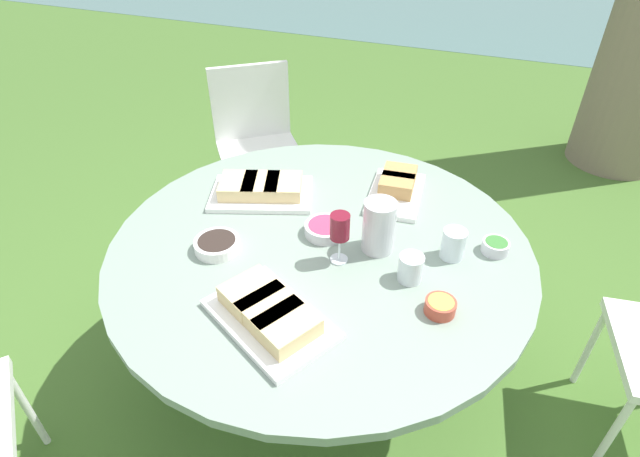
% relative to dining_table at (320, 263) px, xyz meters
% --- Properties ---
extents(ground_plane, '(40.00, 40.00, 0.00)m').
position_rel_dining_table_xyz_m(ground_plane, '(0.00, 0.00, -0.61)').
color(ground_plane, '#446B2B').
extents(river_strip, '(40.00, 4.22, 0.01)m').
position_rel_dining_table_xyz_m(river_strip, '(0.00, 6.68, -0.61)').
color(river_strip, '#4C706B').
rests_on(river_strip, ground_plane).
extents(dining_table, '(1.46, 1.46, 0.71)m').
position_rel_dining_table_xyz_m(dining_table, '(0.00, 0.00, 0.00)').
color(dining_table, '#4C4C51').
rests_on(dining_table, ground_plane).
extents(chair_near_right, '(0.61, 0.60, 0.89)m').
position_rel_dining_table_xyz_m(chair_near_right, '(-0.77, 0.98, -0.09)').
color(chair_near_right, white).
rests_on(chair_near_right, ground_plane).
extents(water_pitcher, '(0.12, 0.11, 0.19)m').
position_rel_dining_table_xyz_m(water_pitcher, '(0.20, 0.04, 0.19)').
color(water_pitcher, silver).
rests_on(water_pitcher, dining_table).
extents(wine_glass, '(0.06, 0.06, 0.18)m').
position_rel_dining_table_xyz_m(wine_glass, '(0.09, -0.07, 0.23)').
color(wine_glass, silver).
rests_on(wine_glass, dining_table).
extents(platter_bread_main, '(0.46, 0.37, 0.07)m').
position_rel_dining_table_xyz_m(platter_bread_main, '(-0.32, 0.19, 0.13)').
color(platter_bread_main, white).
rests_on(platter_bread_main, dining_table).
extents(platter_charcuterie, '(0.45, 0.39, 0.08)m').
position_rel_dining_table_xyz_m(platter_charcuterie, '(-0.00, -0.40, 0.13)').
color(platter_charcuterie, white).
rests_on(platter_charcuterie, dining_table).
extents(platter_sandwich_side, '(0.23, 0.35, 0.08)m').
position_rel_dining_table_xyz_m(platter_sandwich_side, '(0.17, 0.40, 0.13)').
color(platter_sandwich_side, white).
rests_on(platter_sandwich_side, dining_table).
extents(bowl_fries, '(0.09, 0.09, 0.04)m').
position_rel_dining_table_xyz_m(bowl_fries, '(0.45, -0.18, 0.12)').
color(bowl_fries, '#B74733').
rests_on(bowl_fries, dining_table).
extents(bowl_salad, '(0.09, 0.09, 0.04)m').
position_rel_dining_table_xyz_m(bowl_salad, '(0.57, 0.17, 0.12)').
color(bowl_salad, silver).
rests_on(bowl_salad, dining_table).
extents(bowl_olives, '(0.16, 0.16, 0.04)m').
position_rel_dining_table_xyz_m(bowl_olives, '(-0.31, -0.16, 0.12)').
color(bowl_olives, white).
rests_on(bowl_olives, dining_table).
extents(bowl_dip_red, '(0.15, 0.15, 0.04)m').
position_rel_dining_table_xyz_m(bowl_dip_red, '(-0.00, 0.05, 0.12)').
color(bowl_dip_red, silver).
rests_on(bowl_dip_red, dining_table).
extents(cup_water_near, '(0.08, 0.08, 0.09)m').
position_rel_dining_table_xyz_m(cup_water_near, '(0.33, -0.07, 0.14)').
color(cup_water_near, silver).
rests_on(cup_water_near, dining_table).
extents(cup_water_far, '(0.08, 0.08, 0.11)m').
position_rel_dining_table_xyz_m(cup_water_far, '(0.44, 0.09, 0.15)').
color(cup_water_far, silver).
rests_on(cup_water_far, dining_table).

